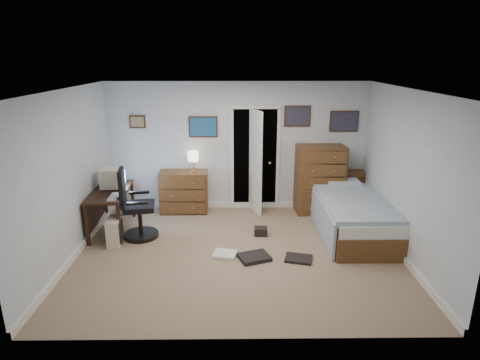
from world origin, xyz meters
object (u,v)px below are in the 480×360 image
bed (353,215)px  computer_desk (105,200)px  low_dresser (184,192)px  tall_dresser (320,179)px  office_chair (135,211)px

bed → computer_desk: bearing=177.8°
bed → low_dresser: bearing=160.7°
tall_dresser → bed: (0.39, -1.04, -0.33)m
office_chair → tall_dresser: tall_dresser is taller
computer_desk → office_chair: (0.58, -0.29, -0.10)m
low_dresser → computer_desk: bearing=-146.0°
low_dresser → bed: 3.21m
bed → office_chair: bearing=-178.1°
low_dresser → tall_dresser: bearing=-2.1°
computer_desk → office_chair: 0.65m
office_chair → bed: office_chair is taller
office_chair → bed: 3.70m
low_dresser → tall_dresser: (2.64, -0.02, 0.25)m
computer_desk → low_dresser: low_dresser is taller
office_chair → low_dresser: 1.36m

